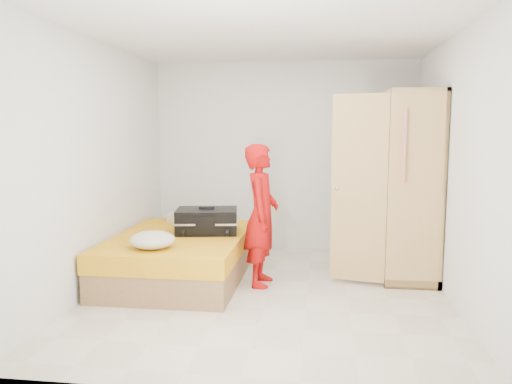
# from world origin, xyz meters

# --- Properties ---
(room) EXTENTS (4.00, 4.02, 2.60)m
(room) POSITION_xyz_m (0.00, 0.00, 1.30)
(room) COLOR beige
(room) RESTS_ON ground
(bed) EXTENTS (1.42, 2.02, 0.50)m
(bed) POSITION_xyz_m (-1.05, 0.39, 0.25)
(bed) COLOR olive
(bed) RESTS_ON ground
(wardrobe) EXTENTS (1.16, 1.20, 2.10)m
(wardrobe) POSITION_xyz_m (1.45, 0.86, 1.00)
(wardrobe) COLOR tan
(wardrobe) RESTS_ON ground
(person) EXTENTS (0.38, 0.56, 1.53)m
(person) POSITION_xyz_m (-0.11, 0.29, 0.76)
(person) COLOR red
(person) RESTS_ON ground
(suitcase) EXTENTS (0.78, 0.62, 0.30)m
(suitcase) POSITION_xyz_m (-0.77, 0.56, 0.64)
(suitcase) COLOR black
(suitcase) RESTS_ON bed
(round_cushion) EXTENTS (0.45, 0.45, 0.17)m
(round_cushion) POSITION_xyz_m (-1.14, -0.26, 0.59)
(round_cushion) COLOR beige
(round_cushion) RESTS_ON bed
(pillow) EXTENTS (0.57, 0.32, 0.10)m
(pillow) POSITION_xyz_m (-1.16, 1.24, 0.55)
(pillow) COLOR beige
(pillow) RESTS_ON bed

